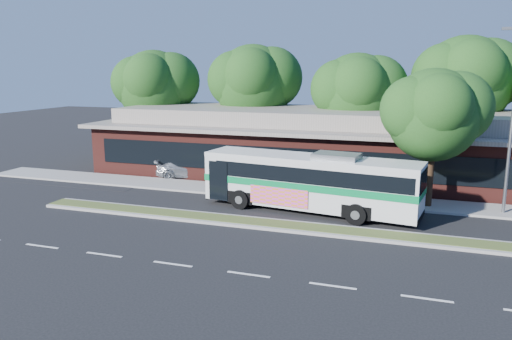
% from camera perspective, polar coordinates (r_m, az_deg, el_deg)
% --- Properties ---
extents(ground, '(120.00, 120.00, 0.00)m').
position_cam_1_polar(ground, '(22.52, 3.41, -7.04)').
color(ground, black).
rests_on(ground, ground).
extents(median_strip, '(26.00, 1.10, 0.15)m').
position_cam_1_polar(median_strip, '(23.05, 3.80, -6.41)').
color(median_strip, '#3B4C20').
rests_on(median_strip, ground).
extents(sidewalk, '(44.00, 2.60, 0.12)m').
position_cam_1_polar(sidewalk, '(28.49, 6.79, -3.00)').
color(sidewalk, gray).
rests_on(sidewalk, ground).
extents(parking_lot, '(14.00, 12.00, 0.01)m').
position_cam_1_polar(parking_lot, '(39.28, -18.64, 0.41)').
color(parking_lot, black).
rests_on(parking_lot, ground).
extents(plaza_building, '(33.20, 11.20, 4.45)m').
position_cam_1_polar(plaza_building, '(34.44, 9.14, 2.97)').
color(plaza_building, '#521F19').
rests_on(plaza_building, ground).
extents(lamp_post, '(0.93, 0.18, 9.07)m').
position_cam_1_polar(lamp_post, '(27.03, 27.21, 5.46)').
color(lamp_post, slate).
rests_on(lamp_post, ground).
extents(tree_bg_a, '(6.47, 5.80, 8.63)m').
position_cam_1_polar(tree_bg_a, '(41.05, -10.93, 9.51)').
color(tree_bg_a, black).
rests_on(tree_bg_a, ground).
extents(tree_bg_b, '(6.69, 6.00, 9.00)m').
position_cam_1_polar(tree_bg_b, '(38.72, 0.36, 10.01)').
color(tree_bg_b, black).
rests_on(tree_bg_b, ground).
extents(tree_bg_c, '(6.24, 5.60, 8.26)m').
position_cam_1_polar(tree_bg_c, '(36.03, 12.12, 8.77)').
color(tree_bg_c, black).
rests_on(tree_bg_c, ground).
extents(tree_bg_d, '(6.91, 6.20, 9.37)m').
position_cam_1_polar(tree_bg_d, '(36.90, 23.43, 9.43)').
color(tree_bg_d, black).
rests_on(tree_bg_d, ground).
extents(transit_bus, '(11.25, 3.87, 3.10)m').
position_cam_1_polar(transit_bus, '(25.30, 6.27, -0.96)').
color(transit_bus, silver).
rests_on(transit_bus, ground).
extents(sedan, '(4.75, 2.86, 1.29)m').
position_cam_1_polar(sedan, '(33.45, -7.57, 0.18)').
color(sedan, '#ADB1B4').
rests_on(sedan, ground).
extents(sidewalk_tree, '(5.25, 4.71, 7.21)m').
position_cam_1_polar(sidewalk_tree, '(27.04, 20.34, 6.14)').
color(sidewalk_tree, black).
rests_on(sidewalk_tree, ground).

